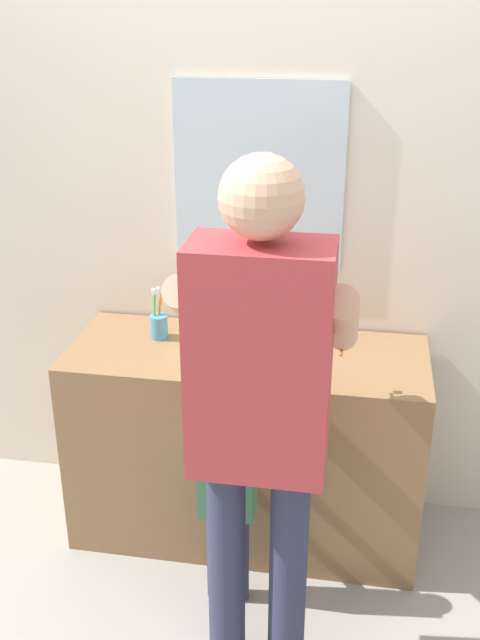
# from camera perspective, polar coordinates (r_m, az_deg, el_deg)

# --- Properties ---
(ground_plane) EXTENTS (14.00, 14.00, 0.00)m
(ground_plane) POSITION_cam_1_polar(r_m,az_deg,el_deg) (3.07, -0.51, -18.90)
(ground_plane) COLOR #9E998E
(back_wall) EXTENTS (4.40, 0.10, 2.70)m
(back_wall) POSITION_cam_1_polar(r_m,az_deg,el_deg) (2.95, 1.58, 9.55)
(back_wall) COLOR beige
(back_wall) RESTS_ON ground
(vanity_cabinet) EXTENTS (1.37, 0.54, 0.82)m
(vanity_cabinet) POSITION_cam_1_polar(r_m,az_deg,el_deg) (3.04, 0.49, -9.40)
(vanity_cabinet) COLOR olive
(vanity_cabinet) RESTS_ON ground
(sink_basin) EXTENTS (0.37, 0.37, 0.11)m
(sink_basin) POSITION_cam_1_polar(r_m,az_deg,el_deg) (2.80, 0.45, -1.60)
(sink_basin) COLOR white
(sink_basin) RESTS_ON vanity_cabinet
(faucet) EXTENTS (0.18, 0.14, 0.18)m
(faucet) POSITION_cam_1_polar(r_m,az_deg,el_deg) (2.99, 1.16, 0.66)
(faucet) COLOR #B7BABF
(faucet) RESTS_ON vanity_cabinet
(toothbrush_cup) EXTENTS (0.07, 0.07, 0.21)m
(toothbrush_cup) POSITION_cam_1_polar(r_m,az_deg,el_deg) (2.95, -6.24, -0.39)
(toothbrush_cup) COLOR #4C8EB2
(toothbrush_cup) RESTS_ON vanity_cabinet
(child_toddler) EXTENTS (0.26, 0.26, 0.85)m
(child_toddler) POSITION_cam_1_polar(r_m,az_deg,el_deg) (2.66, -0.95, -12.37)
(child_toddler) COLOR #2D334C
(child_toddler) RESTS_ON ground
(adult_parent) EXTENTS (0.53, 0.56, 1.72)m
(adult_parent) POSITION_cam_1_polar(r_m,az_deg,el_deg) (2.14, 1.54, -5.52)
(adult_parent) COLOR #2D334C
(adult_parent) RESTS_ON ground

